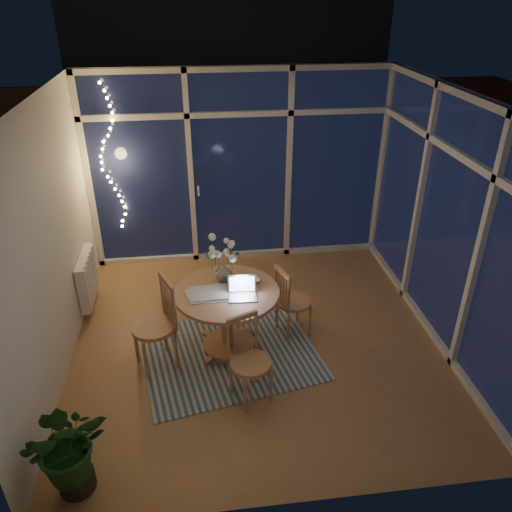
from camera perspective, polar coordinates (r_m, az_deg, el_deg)
The scene contains 25 objects.
floor at distance 5.61m, azimuth 0.35°, elevation -9.49°, with size 4.00×4.00×0.00m, color olive.
ceiling at distance 4.49m, azimuth 0.46°, elevation 17.52°, with size 4.00×4.00×0.00m, color white.
wall_back at distance 6.75m, azimuth -1.87°, elevation 10.01°, with size 4.00×0.04×2.60m, color silver.
wall_front at distance 3.27m, azimuth 5.13°, elevation -13.22°, with size 4.00×0.04×2.60m, color silver.
wall_left at distance 5.08m, azimuth -22.59°, elevation 1.03°, with size 0.04×4.00×2.60m, color silver.
wall_right at distance 5.52m, azimuth 21.49°, elevation 3.47°, with size 0.04×4.00×2.60m, color silver.
window_wall_back at distance 6.71m, azimuth -1.84°, elevation 9.90°, with size 4.00×0.10×2.60m, color silver.
window_wall_right at distance 5.50m, azimuth 21.12°, elevation 3.46°, with size 0.10×4.00×2.60m, color silver.
radiator at distance 6.25m, azimuth -18.72°, elevation -2.39°, with size 0.10×0.70×0.58m, color silver.
fairy_lights at distance 6.63m, azimuth -16.40°, elevation 10.54°, with size 0.24×0.10×1.85m, color #F2B761, non-canonical shape.
garden_patio at distance 10.07m, azimuth -0.56°, elevation 8.30°, with size 12.00×6.00×0.10m, color black.
garden_fence at distance 10.21m, azimuth -3.80°, elevation 14.19°, with size 11.00×0.08×1.80m, color #382014.
neighbour_roof at distance 12.95m, azimuth -3.54°, elevation 23.18°, with size 7.00×3.00×2.20m, color #32363D.
garden_shrubs at distance 8.33m, azimuth -8.25°, elevation 7.25°, with size 0.90×0.90×0.90m, color black.
rug at distance 5.43m, azimuth -3.08°, elevation -11.05°, with size 1.81×1.45×0.01m, color #BCB899.
dining_table at distance 5.28m, azimuth -3.27°, elevation -7.36°, with size 1.07×1.07×0.73m, color #AE784E.
chair_left at distance 5.09m, azimuth -11.69°, elevation -7.73°, with size 0.46×0.46×1.00m, color #AE784E.
chair_right at distance 5.48m, azimuth 4.36°, elevation -5.06°, with size 0.40×0.40×0.86m, color #AE784E.
chair_front at distance 4.66m, azimuth -0.62°, elevation -11.96°, with size 0.40×0.40×0.87m, color #AE784E.
laptop at distance 4.91m, azimuth -1.56°, elevation -3.74°, with size 0.28×0.25×0.21m, color silver, non-canonical shape.
flower_vase at distance 5.20m, azimuth -3.69°, elevation -1.78°, with size 0.20×0.20×0.21m, color white.
bowl at distance 5.21m, azimuth -0.34°, elevation -2.78°, with size 0.15×0.15×0.04m, color silver.
newspapers at distance 5.02m, azimuth -5.80°, elevation -4.37°, with size 0.37×0.28×0.02m, color silver.
phone at distance 5.05m, azimuth -3.16°, elevation -4.11°, with size 0.12×0.06×0.01m, color black.
potted_plant at distance 4.26m, azimuth -20.48°, elevation -20.41°, with size 0.54×0.47×0.76m, color #174217.
Camera 1 is at (-0.59, -4.36, 3.49)m, focal length 35.00 mm.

